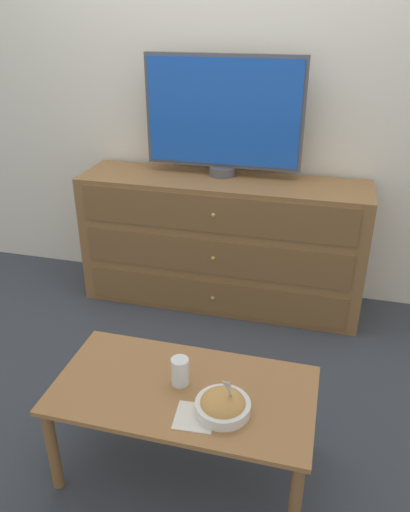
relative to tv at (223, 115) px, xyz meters
name	(u,v)px	position (x,y,z in m)	size (l,w,h in m)	color
ground_plane	(220,280)	(-0.04, 0.15, -1.15)	(12.00, 12.00, 0.00)	#383D47
wall_back	(224,83)	(-0.04, 0.18, 0.15)	(12.00, 0.05, 2.60)	white
dresser	(222,243)	(0.02, -0.09, -0.75)	(1.70, 0.45, 0.80)	olive
tv	(223,115)	(0.00, 0.00, 0.00)	(0.91, 0.16, 0.68)	#515156
coffee_table	(184,400)	(0.18, -1.41, -0.80)	(0.99, 0.52, 0.41)	#9E6B3D
takeout_bowl	(223,405)	(0.35, -1.49, -0.72)	(0.20, 0.20, 0.18)	silver
drink_cup	(180,373)	(0.16, -1.38, -0.70)	(0.07, 0.07, 0.11)	#9E6638
napkin	(195,417)	(0.26, -1.54, -0.74)	(0.15, 0.15, 0.00)	silver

